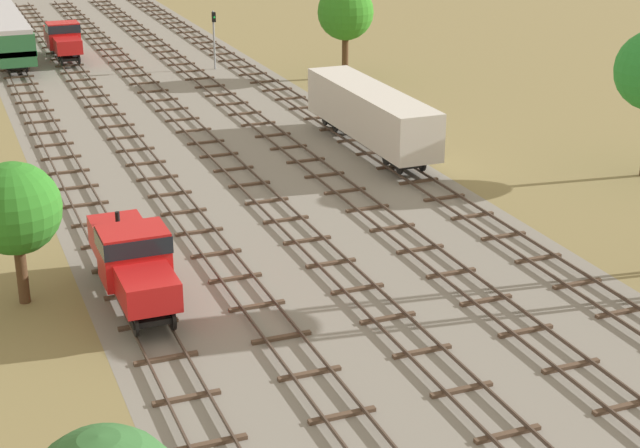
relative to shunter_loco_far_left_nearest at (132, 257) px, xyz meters
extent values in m
plane|color=olive|center=(9.03, 22.10, -2.01)|extent=(480.00, 480.00, 0.00)
cube|color=gray|center=(9.03, 22.10, -2.01)|extent=(22.05, 176.00, 0.01)
cube|color=#47382D|center=(-0.72, 23.10, -1.80)|extent=(0.07, 126.00, 0.15)
cube|color=#47382D|center=(0.72, 23.10, -1.80)|extent=(0.07, 126.00, 0.15)
cube|color=brown|center=(0.00, -11.40, -1.94)|extent=(2.40, 0.22, 0.14)
cube|color=brown|center=(0.00, -8.40, -1.94)|extent=(2.40, 0.22, 0.14)
cube|color=brown|center=(0.00, -5.40, -1.94)|extent=(2.40, 0.22, 0.14)
cube|color=brown|center=(0.00, -2.40, -1.94)|extent=(2.40, 0.22, 0.14)
cube|color=brown|center=(0.00, 0.60, -1.94)|extent=(2.40, 0.22, 0.14)
cube|color=brown|center=(0.00, 3.60, -1.94)|extent=(2.40, 0.22, 0.14)
cube|color=brown|center=(0.00, 6.60, -1.94)|extent=(2.40, 0.22, 0.14)
cube|color=brown|center=(0.00, 9.60, -1.94)|extent=(2.40, 0.22, 0.14)
cube|color=brown|center=(0.00, 12.60, -1.94)|extent=(2.40, 0.22, 0.14)
cube|color=brown|center=(0.00, 15.60, -1.94)|extent=(2.40, 0.22, 0.14)
cube|color=brown|center=(0.00, 18.60, -1.94)|extent=(2.40, 0.22, 0.14)
cube|color=brown|center=(0.00, 21.60, -1.94)|extent=(2.40, 0.22, 0.14)
cube|color=brown|center=(0.00, 24.60, -1.94)|extent=(2.40, 0.22, 0.14)
cube|color=brown|center=(0.00, 27.60, -1.94)|extent=(2.40, 0.22, 0.14)
cube|color=brown|center=(0.00, 30.60, -1.94)|extent=(2.40, 0.22, 0.14)
cube|color=brown|center=(0.00, 33.60, -1.94)|extent=(2.40, 0.22, 0.14)
cube|color=brown|center=(0.00, 36.60, -1.94)|extent=(2.40, 0.22, 0.14)
cube|color=brown|center=(0.00, 39.60, -1.94)|extent=(2.40, 0.22, 0.14)
cube|color=brown|center=(0.00, 42.60, -1.94)|extent=(2.40, 0.22, 0.14)
cube|color=brown|center=(0.00, 45.60, -1.94)|extent=(2.40, 0.22, 0.14)
cube|color=brown|center=(0.00, 48.60, -1.94)|extent=(2.40, 0.22, 0.14)
cube|color=brown|center=(0.00, 51.60, -1.94)|extent=(2.40, 0.22, 0.14)
cube|color=brown|center=(0.00, 54.60, -1.94)|extent=(2.40, 0.22, 0.14)
cube|color=brown|center=(0.00, 57.60, -1.94)|extent=(2.40, 0.22, 0.14)
cube|color=brown|center=(0.00, 60.60, -1.94)|extent=(2.40, 0.22, 0.14)
cube|color=#47382D|center=(3.80, 23.10, -1.80)|extent=(0.07, 126.00, 0.15)
cube|color=#47382D|center=(5.23, 23.10, -1.80)|extent=(0.07, 126.00, 0.15)
cube|color=brown|center=(4.51, -11.40, -1.94)|extent=(2.40, 0.22, 0.14)
cube|color=brown|center=(4.51, -8.40, -1.94)|extent=(2.40, 0.22, 0.14)
cube|color=brown|center=(4.51, -5.40, -1.94)|extent=(2.40, 0.22, 0.14)
cube|color=brown|center=(4.51, -2.40, -1.94)|extent=(2.40, 0.22, 0.14)
cube|color=brown|center=(4.51, 0.60, -1.94)|extent=(2.40, 0.22, 0.14)
cube|color=brown|center=(4.51, 3.60, -1.94)|extent=(2.40, 0.22, 0.14)
cube|color=brown|center=(4.51, 6.60, -1.94)|extent=(2.40, 0.22, 0.14)
cube|color=brown|center=(4.51, 9.60, -1.94)|extent=(2.40, 0.22, 0.14)
cube|color=brown|center=(4.51, 12.60, -1.94)|extent=(2.40, 0.22, 0.14)
cube|color=brown|center=(4.51, 15.60, -1.94)|extent=(2.40, 0.22, 0.14)
cube|color=brown|center=(4.51, 18.60, -1.94)|extent=(2.40, 0.22, 0.14)
cube|color=brown|center=(4.51, 21.60, -1.94)|extent=(2.40, 0.22, 0.14)
cube|color=brown|center=(4.51, 24.60, -1.94)|extent=(2.40, 0.22, 0.14)
cube|color=brown|center=(4.51, 27.60, -1.94)|extent=(2.40, 0.22, 0.14)
cube|color=brown|center=(4.51, 30.60, -1.94)|extent=(2.40, 0.22, 0.14)
cube|color=brown|center=(4.51, 33.60, -1.94)|extent=(2.40, 0.22, 0.14)
cube|color=brown|center=(4.51, 36.60, -1.94)|extent=(2.40, 0.22, 0.14)
cube|color=brown|center=(4.51, 39.60, -1.94)|extent=(2.40, 0.22, 0.14)
cube|color=brown|center=(4.51, 42.60, -1.94)|extent=(2.40, 0.22, 0.14)
cube|color=brown|center=(4.51, 45.60, -1.94)|extent=(2.40, 0.22, 0.14)
cube|color=brown|center=(4.51, 48.60, -1.94)|extent=(2.40, 0.22, 0.14)
cube|color=brown|center=(4.51, 51.60, -1.94)|extent=(2.40, 0.22, 0.14)
cube|color=brown|center=(4.51, 54.60, -1.94)|extent=(2.40, 0.22, 0.14)
cube|color=brown|center=(4.51, 57.60, -1.94)|extent=(2.40, 0.22, 0.14)
cube|color=brown|center=(4.51, 60.60, -1.94)|extent=(2.40, 0.22, 0.14)
cube|color=brown|center=(4.51, 63.60, -1.94)|extent=(2.40, 0.22, 0.14)
cube|color=brown|center=(4.51, 66.60, -1.94)|extent=(2.40, 0.22, 0.14)
cube|color=brown|center=(4.51, 69.60, -1.94)|extent=(2.40, 0.22, 0.14)
cube|color=brown|center=(4.51, 72.60, -1.94)|extent=(2.40, 0.22, 0.14)
cube|color=brown|center=(4.51, 75.60, -1.94)|extent=(2.40, 0.22, 0.14)
cube|color=brown|center=(4.51, 78.60, -1.94)|extent=(2.40, 0.22, 0.14)
cube|color=brown|center=(4.51, 81.60, -1.94)|extent=(2.40, 0.22, 0.14)
cube|color=brown|center=(4.51, 84.60, -1.94)|extent=(2.40, 0.22, 0.14)
cube|color=#47382D|center=(8.31, 23.10, -1.80)|extent=(0.07, 126.00, 0.15)
cube|color=#47382D|center=(9.74, 23.10, -1.80)|extent=(0.07, 126.00, 0.15)
cube|color=brown|center=(9.03, -14.40, -1.94)|extent=(2.40, 0.22, 0.14)
cube|color=brown|center=(9.03, -11.40, -1.94)|extent=(2.40, 0.22, 0.14)
cube|color=brown|center=(9.03, -8.40, -1.94)|extent=(2.40, 0.22, 0.14)
cube|color=brown|center=(9.03, -5.40, -1.94)|extent=(2.40, 0.22, 0.14)
cube|color=brown|center=(9.03, -2.40, -1.94)|extent=(2.40, 0.22, 0.14)
cube|color=brown|center=(9.03, 0.60, -1.94)|extent=(2.40, 0.22, 0.14)
cube|color=brown|center=(9.03, 3.60, -1.94)|extent=(2.40, 0.22, 0.14)
cube|color=brown|center=(9.03, 6.60, -1.94)|extent=(2.40, 0.22, 0.14)
cube|color=brown|center=(9.03, 9.60, -1.94)|extent=(2.40, 0.22, 0.14)
cube|color=brown|center=(9.03, 12.60, -1.94)|extent=(2.40, 0.22, 0.14)
cube|color=brown|center=(9.03, 15.60, -1.94)|extent=(2.40, 0.22, 0.14)
cube|color=brown|center=(9.03, 18.60, -1.94)|extent=(2.40, 0.22, 0.14)
cube|color=brown|center=(9.03, 21.60, -1.94)|extent=(2.40, 0.22, 0.14)
cube|color=brown|center=(9.03, 24.60, -1.94)|extent=(2.40, 0.22, 0.14)
cube|color=brown|center=(9.03, 27.60, -1.94)|extent=(2.40, 0.22, 0.14)
cube|color=brown|center=(9.03, 30.60, -1.94)|extent=(2.40, 0.22, 0.14)
cube|color=brown|center=(9.03, 33.60, -1.94)|extent=(2.40, 0.22, 0.14)
cube|color=brown|center=(9.03, 36.60, -1.94)|extent=(2.40, 0.22, 0.14)
cube|color=brown|center=(9.03, 39.60, -1.94)|extent=(2.40, 0.22, 0.14)
cube|color=brown|center=(9.03, 42.60, -1.94)|extent=(2.40, 0.22, 0.14)
cube|color=brown|center=(9.03, 45.60, -1.94)|extent=(2.40, 0.22, 0.14)
cube|color=brown|center=(9.03, 48.60, -1.94)|extent=(2.40, 0.22, 0.14)
cube|color=brown|center=(9.03, 51.60, -1.94)|extent=(2.40, 0.22, 0.14)
cube|color=brown|center=(9.03, 54.60, -1.94)|extent=(2.40, 0.22, 0.14)
cube|color=brown|center=(9.03, 57.60, -1.94)|extent=(2.40, 0.22, 0.14)
cube|color=brown|center=(9.03, 60.60, -1.94)|extent=(2.40, 0.22, 0.14)
cube|color=brown|center=(9.03, 63.60, -1.94)|extent=(2.40, 0.22, 0.14)
cube|color=brown|center=(9.03, 66.60, -1.94)|extent=(2.40, 0.22, 0.14)
cube|color=brown|center=(9.03, 69.60, -1.94)|extent=(2.40, 0.22, 0.14)
cube|color=brown|center=(9.03, 72.60, -1.94)|extent=(2.40, 0.22, 0.14)
cube|color=brown|center=(9.03, 75.60, -1.94)|extent=(2.40, 0.22, 0.14)
cube|color=brown|center=(9.03, 78.60, -1.94)|extent=(2.40, 0.22, 0.14)
cube|color=brown|center=(9.03, 81.60, -1.94)|extent=(2.40, 0.22, 0.14)
cube|color=brown|center=(9.03, 84.60, -1.94)|extent=(2.40, 0.22, 0.14)
cube|color=#47382D|center=(12.82, 23.10, -1.80)|extent=(0.07, 126.00, 0.15)
cube|color=#47382D|center=(14.26, 23.10, -1.80)|extent=(0.07, 126.00, 0.15)
cube|color=brown|center=(13.54, -14.40, -1.94)|extent=(2.40, 0.22, 0.14)
cube|color=brown|center=(13.54, -11.40, -1.94)|extent=(2.40, 0.22, 0.14)
cube|color=brown|center=(13.54, -8.40, -1.94)|extent=(2.40, 0.22, 0.14)
cube|color=brown|center=(13.54, -5.40, -1.94)|extent=(2.40, 0.22, 0.14)
cube|color=brown|center=(13.54, -2.40, -1.94)|extent=(2.40, 0.22, 0.14)
cube|color=brown|center=(13.54, 0.60, -1.94)|extent=(2.40, 0.22, 0.14)
cube|color=brown|center=(13.54, 3.60, -1.94)|extent=(2.40, 0.22, 0.14)
cube|color=brown|center=(13.54, 6.60, -1.94)|extent=(2.40, 0.22, 0.14)
cube|color=brown|center=(13.54, 9.60, -1.94)|extent=(2.40, 0.22, 0.14)
cube|color=brown|center=(13.54, 12.60, -1.94)|extent=(2.40, 0.22, 0.14)
cube|color=brown|center=(13.54, 15.60, -1.94)|extent=(2.40, 0.22, 0.14)
cube|color=brown|center=(13.54, 18.60, -1.94)|extent=(2.40, 0.22, 0.14)
cube|color=brown|center=(13.54, 21.60, -1.94)|extent=(2.40, 0.22, 0.14)
cube|color=brown|center=(13.54, 24.60, -1.94)|extent=(2.40, 0.22, 0.14)
cube|color=brown|center=(13.54, 27.60, -1.94)|extent=(2.40, 0.22, 0.14)
cube|color=brown|center=(13.54, 30.60, -1.94)|extent=(2.40, 0.22, 0.14)
cube|color=brown|center=(13.54, 33.60, -1.94)|extent=(2.40, 0.22, 0.14)
cube|color=brown|center=(13.54, 36.60, -1.94)|extent=(2.40, 0.22, 0.14)
cube|color=brown|center=(13.54, 39.60, -1.94)|extent=(2.40, 0.22, 0.14)
cube|color=brown|center=(13.54, 42.60, -1.94)|extent=(2.40, 0.22, 0.14)
cube|color=brown|center=(13.54, 45.60, -1.94)|extent=(2.40, 0.22, 0.14)
cube|color=brown|center=(13.54, 48.60, -1.94)|extent=(2.40, 0.22, 0.14)
cube|color=brown|center=(13.54, 51.60, -1.94)|extent=(2.40, 0.22, 0.14)
cube|color=brown|center=(13.54, 54.60, -1.94)|extent=(2.40, 0.22, 0.14)
cube|color=brown|center=(13.54, 57.60, -1.94)|extent=(2.40, 0.22, 0.14)
cube|color=brown|center=(13.54, 60.60, -1.94)|extent=(2.40, 0.22, 0.14)
cube|color=brown|center=(13.54, 63.60, -1.94)|extent=(2.40, 0.22, 0.14)
cube|color=brown|center=(13.54, 66.60, -1.94)|extent=(2.40, 0.22, 0.14)
cube|color=brown|center=(13.54, 69.60, -1.94)|extent=(2.40, 0.22, 0.14)
cube|color=brown|center=(13.54, 72.60, -1.94)|extent=(2.40, 0.22, 0.14)
cube|color=brown|center=(13.54, 75.60, -1.94)|extent=(2.40, 0.22, 0.14)
cube|color=brown|center=(13.54, 78.60, -1.94)|extent=(2.40, 0.22, 0.14)
cube|color=brown|center=(13.54, 81.60, -1.94)|extent=(2.40, 0.22, 0.14)
cube|color=brown|center=(13.54, 84.60, -1.94)|extent=(2.40, 0.22, 0.14)
cube|color=#47382D|center=(17.34, 23.10, -1.80)|extent=(0.07, 126.00, 0.15)
cube|color=#47382D|center=(18.77, 23.10, -1.80)|extent=(0.07, 126.00, 0.15)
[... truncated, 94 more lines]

